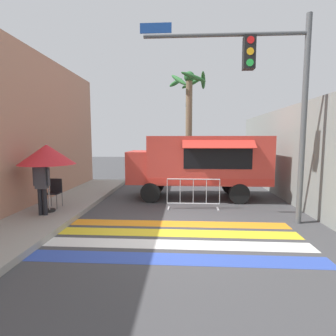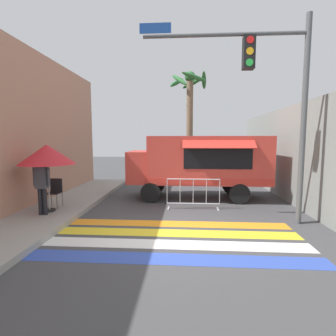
# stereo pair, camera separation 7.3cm
# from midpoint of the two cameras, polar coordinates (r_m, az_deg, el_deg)

# --- Properties ---
(ground_plane) EXTENTS (60.00, 60.00, 0.00)m
(ground_plane) POSITION_cam_midpoint_polar(r_m,az_deg,el_deg) (7.23, 1.61, -13.77)
(ground_plane) COLOR #424244
(concrete_wall_right) EXTENTS (0.20, 16.00, 3.77)m
(concrete_wall_right) POSITION_cam_midpoint_polar(r_m,az_deg,el_deg) (10.65, 26.47, 2.43)
(concrete_wall_right) COLOR gray
(concrete_wall_right) RESTS_ON ground_plane
(crosswalk_painted) EXTENTS (6.40, 2.84, 0.01)m
(crosswalk_painted) POSITION_cam_midpoint_polar(r_m,az_deg,el_deg) (6.80, 1.48, -15.06)
(crosswalk_painted) COLOR #334FB2
(crosswalk_painted) RESTS_ON ground_plane
(food_truck) EXTENTS (5.73, 2.50, 2.61)m
(food_truck) POSITION_cam_midpoint_polar(r_m,az_deg,el_deg) (11.04, 6.13, 1.47)
(food_truck) COLOR #D13D33
(food_truck) RESTS_ON ground_plane
(traffic_signal_pole) EXTENTS (4.76, 0.29, 5.92)m
(traffic_signal_pole) POSITION_cam_midpoint_polar(r_m,az_deg,el_deg) (8.28, 21.21, 16.51)
(traffic_signal_pole) COLOR #515456
(traffic_signal_pole) RESTS_ON ground_plane
(patio_umbrella) EXTENTS (1.75, 1.75, 2.16)m
(patio_umbrella) POSITION_cam_midpoint_polar(r_m,az_deg,el_deg) (9.12, -25.08, 2.65)
(patio_umbrella) COLOR black
(patio_umbrella) RESTS_ON sidewalk_left
(folding_chair) EXTENTS (0.42, 0.42, 0.97)m
(folding_chair) POSITION_cam_midpoint_polar(r_m,az_deg,el_deg) (9.79, -23.63, -4.42)
(folding_chair) COLOR #4C4C51
(folding_chair) RESTS_ON sidewalk_left
(vendor_person) EXTENTS (0.53, 0.23, 1.75)m
(vendor_person) POSITION_cam_midpoint_polar(r_m,az_deg,el_deg) (8.85, -26.01, -2.89)
(vendor_person) COLOR black
(vendor_person) RESTS_ON sidewalk_left
(barricade_front) EXTENTS (1.88, 0.44, 1.10)m
(barricade_front) POSITION_cam_midpoint_polar(r_m,az_deg,el_deg) (9.39, 5.29, -5.69)
(barricade_front) COLOR #B7BABF
(barricade_front) RESTS_ON ground_plane
(palm_tree) EXTENTS (2.17, 2.22, 6.25)m
(palm_tree) POSITION_cam_midpoint_polar(r_m,az_deg,el_deg) (15.23, 4.39, 12.75)
(palm_tree) COLOR #7A664C
(palm_tree) RESTS_ON ground_plane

